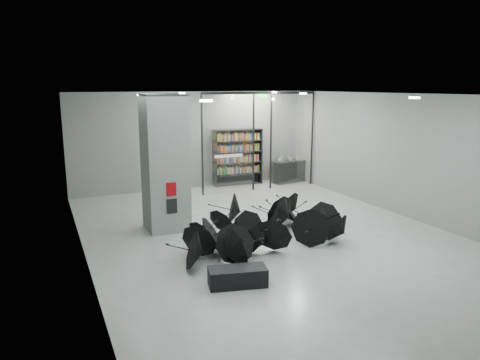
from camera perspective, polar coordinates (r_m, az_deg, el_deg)
name	(u,v)px	position (r m, az deg, el deg)	size (l,w,h in m)	color
room	(273,138)	(12.33, 4.16, 5.38)	(14.00, 14.02, 4.01)	gray
column	(165,163)	(13.39, -9.51, 2.12)	(1.20, 1.20, 4.00)	slate
fire_cabinet	(171,189)	(12.93, -8.71, -1.14)	(0.28, 0.04, 0.38)	#A50A07
info_panel	(172,206)	(13.05, -8.64, -3.28)	(0.30, 0.03, 0.42)	black
exit_sign	(263,96)	(18.06, 2.91, 10.57)	(0.30, 0.06, 0.15)	#0CE533
glass_partition	(260,137)	(18.35, 2.55, 5.46)	(5.06, 0.08, 4.00)	silver
bench	(238,277)	(9.90, -0.31, -12.17)	(1.25, 0.54, 0.40)	black
bookshelf	(238,157)	(19.42, -0.26, 2.92)	(2.19, 0.44, 2.41)	black
shop_counter	(288,171)	(20.16, 6.14, 1.11)	(1.61, 0.64, 0.96)	black
umbrella_cluster	(263,233)	(12.32, 3.00, -6.68)	(5.37, 4.29, 1.33)	black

